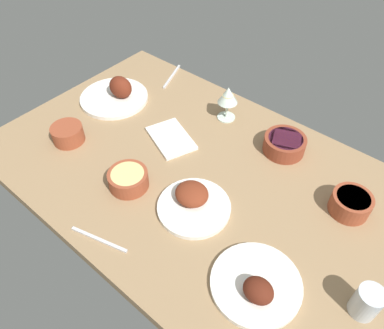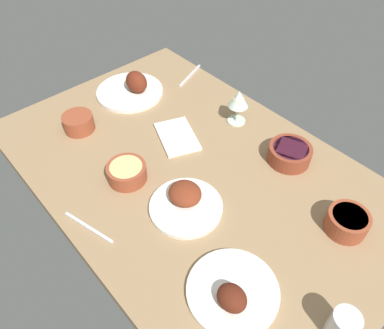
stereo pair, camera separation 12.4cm
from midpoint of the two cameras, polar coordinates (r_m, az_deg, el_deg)
name	(u,v)px [view 2 (the right image)]	position (r cm, az deg, el deg)	size (l,w,h in cm)	color
dining_table	(192,173)	(127.15, 2.79, -1.39)	(140.00, 90.00, 4.00)	#937551
plate_near_viewer	(232,293)	(100.27, 10.01, -19.13)	(24.04, 24.04, 7.02)	white
plate_center_main	(132,88)	(158.20, -6.96, 11.50)	(27.75, 27.75, 10.11)	white
plate_far_side	(186,201)	(113.65, 2.14, -5.90)	(22.68, 22.68, 6.80)	white
bowl_soup	(347,222)	(118.96, 25.66, -8.13)	(12.07, 12.07, 6.48)	brown
bowl_cream	(78,122)	(142.96, -14.78, 6.23)	(11.35, 11.35, 6.23)	brown
bowl_potatoes	(127,172)	(121.20, -7.17, -1.31)	(12.93, 12.93, 5.68)	brown
bowl_onions	(290,153)	(132.23, 17.46, 1.52)	(14.68, 14.68, 5.90)	brown
wine_glass	(239,100)	(139.80, 9.77, 9.62)	(7.60, 7.60, 14.00)	silver
water_tumbler	(343,326)	(101.29, 25.77, -21.74)	(6.67, 6.67, 9.19)	silver
folded_napkin	(177,137)	(136.33, 0.29, 4.21)	(18.83, 12.56, 1.20)	white
fork_loose	(190,76)	(169.22, 1.86, 13.47)	(18.90, 0.90, 0.80)	silver
spoon_loose	(89,227)	(112.75, -12.63, -9.64)	(18.64, 0.90, 0.80)	silver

